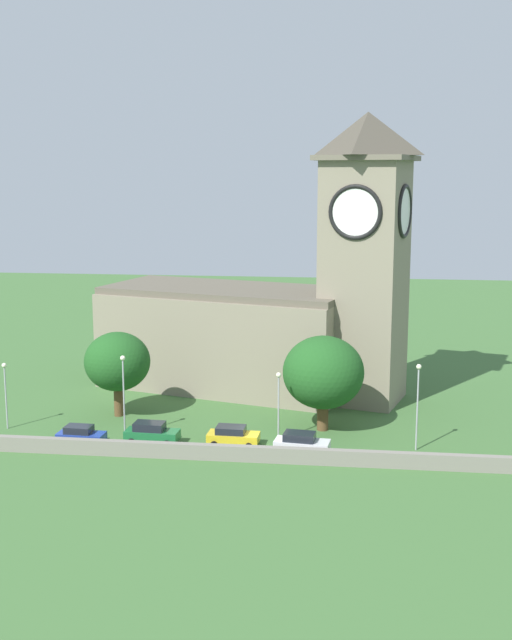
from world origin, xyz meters
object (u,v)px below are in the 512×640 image
at_px(church, 270,313).
at_px(streetlamp_west_mid, 123,384).
at_px(tree_churchyard, 323,373).
at_px(tree_by_tower, 117,362).
at_px(car_blue, 81,435).
at_px(car_green, 151,433).
at_px(streetlamp_west_end, 5,384).
at_px(streetlamp_central, 279,394).
at_px(streetlamp_east_mid, 418,394).
at_px(car_yellow, 233,436).
at_px(car_white, 301,443).

height_order(church, streetlamp_west_mid, church).
height_order(tree_churchyard, tree_by_tower, tree_churchyard).
distance_m(car_blue, car_green, 6.08).
height_order(car_green, streetlamp_west_end, streetlamp_west_end).
relative_size(streetlamp_west_mid, tree_by_tower, 0.91).
xyz_separation_m(streetlamp_west_mid, streetlamp_central, (13.58, 0.80, -0.74)).
bearing_deg(streetlamp_west_end, tree_churchyard, 6.31).
distance_m(church, streetlamp_east_mid, 23.05).
bearing_deg(streetlamp_west_end, streetlamp_central, -0.82).
relative_size(car_green, tree_by_tower, 0.57).
height_order(car_yellow, car_white, car_white).
xyz_separation_m(car_yellow, streetlamp_west_mid, (-9.79, 0.82, 4.08)).
relative_size(car_yellow, streetlamp_west_end, 0.73).
bearing_deg(car_yellow, tree_by_tower, 149.81).
xyz_separation_m(car_blue, tree_by_tower, (0.80, 8.63, 4.48)).
bearing_deg(streetlamp_west_end, car_blue, -23.17).
bearing_deg(car_green, car_blue, -170.24).
bearing_deg(streetlamp_east_mid, streetlamp_west_mid, 179.61).
height_order(car_blue, tree_churchyard, tree_churchyard).
relative_size(church, streetlamp_west_end, 5.58).
xyz_separation_m(church, streetlamp_east_mid, (14.33, -17.71, -3.53)).
height_order(car_blue, streetlamp_west_mid, streetlamp_west_mid).
height_order(car_white, streetlamp_east_mid, streetlamp_east_mid).
bearing_deg(car_yellow, car_green, -175.95).
height_order(car_blue, car_yellow, car_blue).
distance_m(car_blue, streetlamp_west_mid, 5.70).
xyz_separation_m(streetlamp_east_mid, tree_by_tower, (-27.78, 6.46, 0.39)).
height_order(car_white, streetlamp_west_mid, streetlamp_west_mid).
relative_size(car_blue, car_white, 0.87).
bearing_deg(church, car_yellow, -93.88).
bearing_deg(tree_churchyard, streetlamp_west_mid, -165.94).
bearing_deg(tree_churchyard, streetlamp_central, -136.39).
bearing_deg(car_white, church, 103.52).
xyz_separation_m(car_blue, car_white, (19.03, 0.07, 0.07)).
height_order(streetlamp_east_mid, tree_churchyard, tree_churchyard).
xyz_separation_m(church, tree_by_tower, (-13.46, -11.25, -3.13)).
bearing_deg(streetlamp_west_mid, tree_churchyard, 14.06).
height_order(car_blue, car_white, car_white).
height_order(car_white, streetlamp_central, streetlamp_central).
bearing_deg(tree_by_tower, streetlamp_west_mid, -68.91).
height_order(car_yellow, tree_churchyard, tree_churchyard).
bearing_deg(car_yellow, streetlamp_west_end, 174.67).
distance_m(car_white, streetlamp_east_mid, 10.58).
relative_size(car_white, streetlamp_west_mid, 0.64).
distance_m(church, tree_churchyard, 14.94).
relative_size(car_green, tree_churchyard, 0.54).
bearing_deg(tree_by_tower, car_green, -55.72).
distance_m(streetlamp_west_mid, streetlamp_central, 13.62).
height_order(streetlamp_east_mid, tree_by_tower, tree_by_tower).
distance_m(church, car_white, 21.74).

